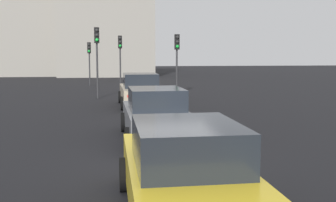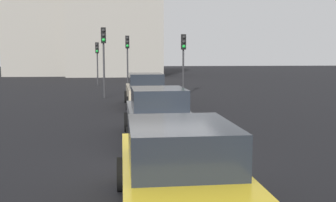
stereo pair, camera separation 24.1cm
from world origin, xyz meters
name	(u,v)px [view 2 (the right image)]	position (x,y,z in m)	size (l,w,h in m)	color
ground_plane	(164,161)	(0.00, 0.00, -0.10)	(160.00, 160.00, 0.20)	black
car_beige_lead	(146,90)	(9.99, -0.07, 0.78)	(4.73, 2.13, 1.64)	tan
car_grey_second	(158,115)	(2.06, -0.01, 0.75)	(4.39, 2.04, 1.57)	slate
car_yellow_third	(179,173)	(-3.81, 0.16, 0.75)	(4.44, 1.97, 1.55)	gold
traffic_light_near_left	(104,48)	(13.77, 2.15, 2.96)	(0.33, 0.30, 4.12)	#2D2D30
traffic_light_near_right	(127,51)	(18.88, 0.74, 2.81)	(0.32, 0.28, 3.90)	#2D2D30
traffic_light_far_left	(97,54)	(23.68, 3.19, 2.58)	(0.32, 0.29, 3.57)	#2D2D30
traffic_light_far_right	(184,52)	(13.79, -2.54, 2.71)	(0.32, 0.29, 3.76)	#2D2D30
building_facade_left	(115,29)	(39.42, 2.00, 5.69)	(8.18, 11.01, 11.38)	gray
building_facade_center	(54,20)	(44.05, 10.00, 7.08)	(12.47, 10.23, 14.15)	gray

